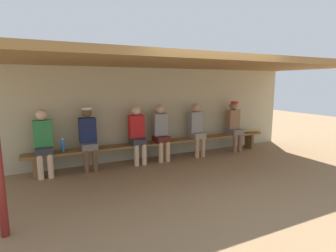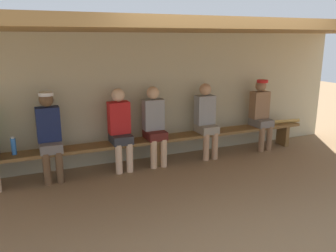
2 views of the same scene
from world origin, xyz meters
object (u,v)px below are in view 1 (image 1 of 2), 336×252
object	(u,v)px
player_leftmost	(197,127)
baseball_bat	(247,131)
player_rightmost	(161,130)
player_near_post	(43,140)
player_middle	(137,132)
player_in_red	(88,136)
bench	(162,144)
player_with_sunglasses	(234,123)
water_bottle_green	(63,145)

from	to	relation	value
player_leftmost	baseball_bat	bearing A→B (deg)	-0.10
player_rightmost	player_near_post	bearing A→B (deg)	180.00
player_middle	player_leftmost	distance (m)	1.59
player_in_red	player_leftmost	bearing A→B (deg)	-0.01
player_near_post	baseball_bat	size ratio (longest dim) A/B	1.53
bench	player_leftmost	world-z (taller)	player_leftmost
bench	player_leftmost	distance (m)	1.03
bench	player_rightmost	distance (m)	0.34
player_near_post	player_with_sunglasses	world-z (taller)	player_with_sunglasses
water_bottle_green	baseball_bat	xyz separation A→B (m)	(4.87, -0.03, -0.10)
player_middle	baseball_bat	size ratio (longest dim) A/B	1.53
player_near_post	player_rightmost	distance (m)	2.54
player_in_red	player_with_sunglasses	xyz separation A→B (m)	(3.88, 0.00, 0.00)
bench	baseball_bat	size ratio (longest dim) A/B	6.90
player_leftmost	baseball_bat	xyz separation A→B (m)	(1.69, -0.00, -0.24)
player_leftmost	player_with_sunglasses	world-z (taller)	player_with_sunglasses
baseball_bat	player_in_red	bearing A→B (deg)	-173.59
player_leftmost	baseball_bat	world-z (taller)	player_leftmost
player_middle	player_near_post	bearing A→B (deg)	180.00
player_in_red	player_with_sunglasses	size ratio (longest dim) A/B	1.00
player_leftmost	bench	bearing A→B (deg)	-179.82
player_rightmost	player_leftmost	world-z (taller)	same
player_in_red	baseball_bat	size ratio (longest dim) A/B	1.55
player_middle	player_in_red	size ratio (longest dim) A/B	0.99
baseball_bat	player_middle	bearing A→B (deg)	-173.60
player_middle	player_leftmost	world-z (taller)	same
player_with_sunglasses	player_rightmost	bearing A→B (deg)	-179.99
player_near_post	baseball_bat	xyz separation A→B (m)	(5.22, -0.00, -0.24)
bench	player_near_post	xyz separation A→B (m)	(-2.56, 0.00, 0.34)
bench	player_near_post	bearing A→B (deg)	179.93
bench	player_middle	world-z (taller)	player_middle
player_in_red	baseball_bat	world-z (taller)	player_in_red
player_rightmost	water_bottle_green	bearing A→B (deg)	179.42
player_near_post	player_middle	bearing A→B (deg)	0.00
player_in_red	player_near_post	distance (m)	0.86
bench	player_middle	bearing A→B (deg)	179.72
water_bottle_green	player_with_sunglasses	bearing A→B (deg)	-0.28
player_middle	player_leftmost	xyz separation A→B (m)	(1.59, 0.00, 0.00)
player_rightmost	player_leftmost	bearing A→B (deg)	0.00
player_in_red	player_leftmost	distance (m)	2.67
player_with_sunglasses	bench	bearing A→B (deg)	-179.91
player_leftmost	player_with_sunglasses	distance (m)	1.20
player_with_sunglasses	water_bottle_green	world-z (taller)	player_with_sunglasses
player_with_sunglasses	baseball_bat	distance (m)	0.55
bench	baseball_bat	distance (m)	2.66
player_middle	player_in_red	bearing A→B (deg)	179.97
player_near_post	player_leftmost	bearing A→B (deg)	0.00
player_in_red	player_rightmost	xyz separation A→B (m)	(1.68, -0.00, -0.02)
player_middle	player_in_red	world-z (taller)	player_in_red
player_in_red	player_rightmost	size ratio (longest dim) A/B	1.01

